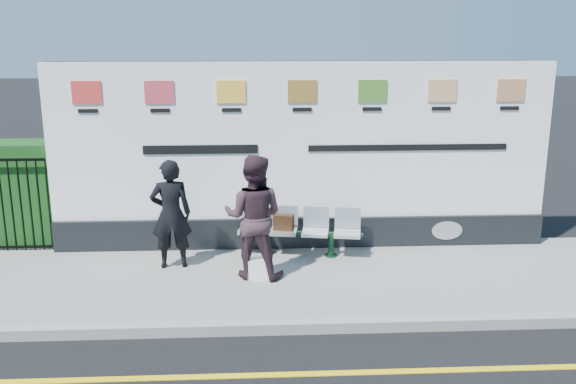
% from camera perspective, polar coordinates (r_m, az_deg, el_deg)
% --- Properties ---
extents(ground, '(80.00, 80.00, 0.00)m').
position_cam_1_polar(ground, '(7.22, -0.70, -15.96)').
color(ground, black).
extents(pavement, '(14.00, 3.00, 0.12)m').
position_cam_1_polar(pavement, '(9.43, -1.31, -7.88)').
color(pavement, gray).
rests_on(pavement, ground).
extents(kerb, '(14.00, 0.18, 0.14)m').
position_cam_1_polar(kerb, '(8.06, -0.99, -11.91)').
color(kerb, gray).
rests_on(kerb, ground).
extents(yellow_line, '(14.00, 0.10, 0.01)m').
position_cam_1_polar(yellow_line, '(7.22, -0.70, -15.93)').
color(yellow_line, yellow).
rests_on(yellow_line, ground).
extents(billboard, '(8.00, 0.30, 3.00)m').
position_cam_1_polar(billboard, '(10.33, 1.20, 2.06)').
color(billboard, black).
rests_on(billboard, pavement).
extents(bench, '(1.97, 0.82, 0.41)m').
position_cam_1_polar(bench, '(10.19, 1.01, -4.52)').
color(bench, silver).
rests_on(bench, pavement).
extents(woman_left, '(0.65, 0.47, 1.66)m').
position_cam_1_polar(woman_left, '(9.69, -10.37, -1.93)').
color(woman_left, black).
rests_on(woman_left, pavement).
extents(woman_right, '(1.01, 0.86, 1.80)m').
position_cam_1_polar(woman_right, '(9.15, -3.07, -2.22)').
color(woman_right, '#37242B').
rests_on(woman_right, pavement).
extents(handbag_brown, '(0.34, 0.22, 0.25)m').
position_cam_1_polar(handbag_brown, '(10.11, -0.39, -2.71)').
color(handbag_brown, black).
rests_on(handbag_brown, bench).
extents(carrier_bag_white, '(0.30, 0.18, 0.30)m').
position_cam_1_polar(carrier_bag_white, '(9.30, -2.69, -6.82)').
color(carrier_bag_white, white).
rests_on(carrier_bag_white, pavement).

